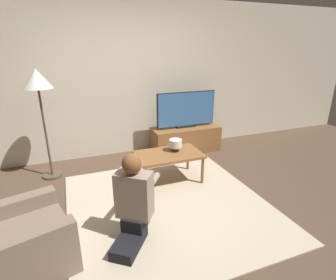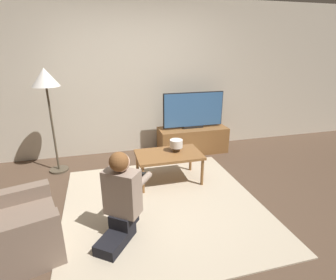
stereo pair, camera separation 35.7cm
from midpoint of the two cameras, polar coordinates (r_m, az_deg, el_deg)
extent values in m
plane|color=brown|center=(3.30, 2.12, -14.14)|extent=(10.00, 10.00, 0.00)
cube|color=beige|center=(4.65, -4.81, 13.03)|extent=(10.00, 0.06, 2.60)
cube|color=#BCAD93|center=(3.30, 2.12, -14.02)|extent=(2.33, 2.40, 0.02)
cube|color=brown|center=(4.80, 7.48, 0.00)|extent=(1.23, 0.47, 0.46)
cube|color=black|center=(4.73, 7.61, 2.84)|extent=(0.37, 0.08, 0.04)
cube|color=black|center=(4.65, 7.74, 6.54)|extent=(1.09, 0.03, 0.61)
cube|color=#38669E|center=(4.65, 7.78, 6.52)|extent=(1.06, 0.04, 0.58)
cube|color=brown|center=(3.64, 2.97, -3.26)|extent=(0.90, 0.56, 0.04)
cylinder|color=brown|center=(3.43, -2.51, -8.81)|extent=(0.04, 0.04, 0.40)
cylinder|color=brown|center=(3.68, 10.23, -7.09)|extent=(0.04, 0.04, 0.40)
cylinder|color=brown|center=(3.85, -4.06, -5.51)|extent=(0.04, 0.04, 0.40)
cylinder|color=brown|center=(4.07, 7.44, -4.20)|extent=(0.04, 0.04, 0.40)
cylinder|color=#4C4233|center=(4.39, -20.49, -6.12)|extent=(0.28, 0.28, 0.03)
cylinder|color=#4C4233|center=(4.14, -21.74, 3.45)|extent=(0.03, 0.03, 1.49)
cone|color=silver|center=(4.02, -22.95, 12.48)|extent=(0.38, 0.38, 0.25)
cube|color=#7A6656|center=(2.83, -28.06, -18.60)|extent=(1.00, 0.94, 0.38)
cube|color=#7A6656|center=(2.55, -27.80, -21.24)|extent=(0.83, 0.36, 0.52)
cube|color=#7A6656|center=(3.04, -28.70, -14.27)|extent=(0.83, 0.36, 0.52)
cube|color=black|center=(2.74, -7.45, -20.74)|extent=(0.44, 0.49, 0.11)
cube|color=black|center=(2.77, -5.81, -16.69)|extent=(0.32, 0.32, 0.14)
cube|color=gray|center=(2.61, -6.04, -11.37)|extent=(0.39, 0.36, 0.46)
sphere|color=#DBAD8E|center=(2.46, -6.30, -4.92)|extent=(0.18, 0.18, 0.18)
sphere|color=brown|center=(2.44, -6.53, -4.81)|extent=(0.19, 0.19, 0.19)
cube|color=black|center=(2.89, -2.66, -7.49)|extent=(0.13, 0.11, 0.04)
cylinder|color=gray|center=(2.75, -1.73, -8.91)|extent=(0.23, 0.28, 0.07)
cylinder|color=gray|center=(2.83, -5.57, -8.15)|extent=(0.23, 0.28, 0.07)
cylinder|color=#4C3823|center=(3.71, 4.55, -2.05)|extent=(0.10, 0.10, 0.06)
cylinder|color=silver|center=(3.68, 4.58, -0.82)|extent=(0.18, 0.18, 0.11)
camera|label=1|loc=(0.18, -87.14, 1.03)|focal=28.00mm
camera|label=2|loc=(0.18, 92.86, -1.03)|focal=28.00mm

